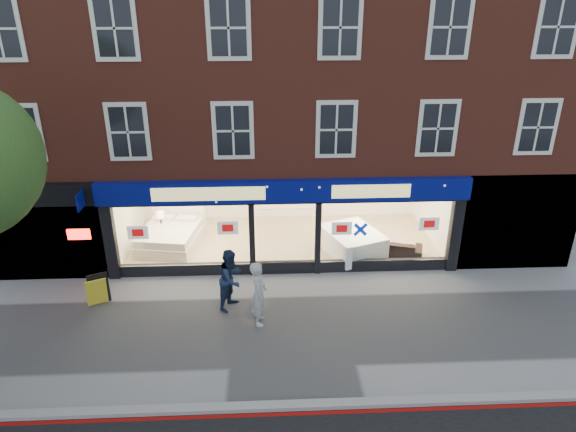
{
  "coord_description": "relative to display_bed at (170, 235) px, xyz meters",
  "views": [
    {
      "loc": [
        -0.59,
        -11.61,
        8.54
      ],
      "look_at": [
        0.07,
        2.5,
        2.28
      ],
      "focal_mm": 32.0,
      "sensor_mm": 36.0,
      "label": 1
    }
  ],
  "objects": [
    {
      "name": "mattress_stack",
      "position": [
        6.42,
        -0.91,
        0.03
      ],
      "size": [
        2.28,
        2.53,
        0.82
      ],
      "rotation": [
        0.0,
        0.0,
        0.37
      ],
      "color": "white",
      "rests_on": "showroom_floor"
    },
    {
      "name": "kerb_line",
      "position": [
        4.03,
        -8.19,
        -0.47
      ],
      "size": [
        60.0,
        0.1,
        0.01
      ],
      "primitive_type": "cube",
      "color": "#8C0A07",
      "rests_on": "ground"
    },
    {
      "name": "a_board",
      "position": [
        -1.54,
        -3.58,
        -0.02
      ],
      "size": [
        0.7,
        0.59,
        0.92
      ],
      "primitive_type": "cube",
      "rotation": [
        0.0,
        0.0,
        0.42
      ],
      "color": "yellow",
      "rests_on": "ground"
    },
    {
      "name": "bedside_table",
      "position": [
        -0.37,
        0.39,
        -0.1
      ],
      "size": [
        0.52,
        0.52,
        0.55
      ],
      "primitive_type": "cube",
      "rotation": [
        0.0,
        0.0,
        0.18
      ],
      "color": "brown",
      "rests_on": "showroom_floor"
    },
    {
      "name": "building",
      "position": [
        4.02,
        1.85,
        6.19
      ],
      "size": [
        19.0,
        8.26,
        10.3
      ],
      "color": "brown",
      "rests_on": "ground"
    },
    {
      "name": "sofa",
      "position": [
        7.73,
        -1.19,
        -0.08
      ],
      "size": [
        2.21,
        1.38,
        0.6
      ],
      "primitive_type": "imported",
      "rotation": [
        0.0,
        0.0,
        2.84
      ],
      "color": "black",
      "rests_on": "showroom_floor"
    },
    {
      "name": "kerb_stone",
      "position": [
        4.03,
        -7.99,
        -0.42
      ],
      "size": [
        60.0,
        0.25,
        0.12
      ],
      "primitive_type": "cube",
      "color": "gray",
      "rests_on": "ground"
    },
    {
      "name": "ground",
      "position": [
        4.03,
        -5.09,
        -0.48
      ],
      "size": [
        120.0,
        120.0,
        0.0
      ],
      "primitive_type": "plane",
      "color": "gray",
      "rests_on": "ground"
    },
    {
      "name": "showroom_floor",
      "position": [
        4.03,
        0.16,
        -0.43
      ],
      "size": [
        11.0,
        4.5,
        0.1
      ],
      "primitive_type": "cube",
      "color": "tan",
      "rests_on": "ground"
    },
    {
      "name": "display_bed",
      "position": [
        0.0,
        0.0,
        0.0
      ],
      "size": [
        2.33,
        2.67,
        1.36
      ],
      "rotation": [
        0.0,
        0.0,
        -0.16
      ],
      "color": "#EFE2D0",
      "rests_on": "showroom_floor"
    },
    {
      "name": "pedestrian_grey",
      "position": [
        3.19,
        -4.74,
        0.47
      ],
      "size": [
        0.46,
        0.69,
        1.89
      ],
      "primitive_type": "imported",
      "rotation": [
        0.0,
        0.0,
        1.56
      ],
      "color": "#A7ABAF",
      "rests_on": "ground"
    },
    {
      "name": "pedestrian_blue",
      "position": [
        2.41,
        -3.9,
        0.45
      ],
      "size": [
        1.05,
        1.12,
        1.84
      ],
      "primitive_type": "imported",
      "rotation": [
        0.0,
        0.0,
        1.07
      ],
      "color": "#16233F",
      "rests_on": "ground"
    }
  ]
}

